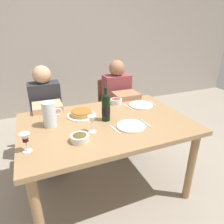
# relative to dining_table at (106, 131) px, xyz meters

# --- Properties ---
(ground_plane) EXTENTS (8.00, 8.00, 0.00)m
(ground_plane) POSITION_rel_dining_table_xyz_m (0.00, 0.00, -0.67)
(ground_plane) COLOR gray
(back_wall) EXTENTS (8.00, 0.10, 2.80)m
(back_wall) POSITION_rel_dining_table_xyz_m (0.00, 2.28, 0.73)
(back_wall) COLOR #A3998E
(back_wall) RESTS_ON ground
(dining_table) EXTENTS (1.50, 1.00, 0.76)m
(dining_table) POSITION_rel_dining_table_xyz_m (0.00, 0.00, 0.00)
(dining_table) COLOR #9E7A51
(dining_table) RESTS_ON ground
(wine_bottle) EXTENTS (0.08, 0.08, 0.31)m
(wine_bottle) POSITION_rel_dining_table_xyz_m (0.01, 0.03, 0.22)
(wine_bottle) COLOR black
(wine_bottle) RESTS_ON dining_table
(water_pitcher) EXTENTS (0.16, 0.11, 0.22)m
(water_pitcher) POSITION_rel_dining_table_xyz_m (-0.47, 0.11, 0.19)
(water_pitcher) COLOR silver
(water_pitcher) RESTS_ON dining_table
(baked_tart) EXTENTS (0.27, 0.27, 0.06)m
(baked_tart) POSITION_rel_dining_table_xyz_m (-0.17, 0.21, 0.12)
(baked_tart) COLOR silver
(baked_tart) RESTS_ON dining_table
(salad_bowl) EXTENTS (0.13, 0.13, 0.07)m
(salad_bowl) POSITION_rel_dining_table_xyz_m (0.26, 0.37, 0.13)
(salad_bowl) COLOR silver
(salad_bowl) RESTS_ON dining_table
(olive_bowl) EXTENTS (0.14, 0.14, 0.06)m
(olive_bowl) POSITION_rel_dining_table_xyz_m (-0.30, -0.23, 0.12)
(olive_bowl) COLOR silver
(olive_bowl) RESTS_ON dining_table
(wine_glass_left_diner) EXTENTS (0.07, 0.07, 0.14)m
(wine_glass_left_diner) POSITION_rel_dining_table_xyz_m (-0.17, -0.13, 0.19)
(wine_glass_left_diner) COLOR silver
(wine_glass_left_diner) RESTS_ON dining_table
(wine_glass_right_diner) EXTENTS (0.07, 0.07, 0.14)m
(wine_glass_right_diner) POSITION_rel_dining_table_xyz_m (-0.67, -0.22, 0.19)
(wine_glass_right_diner) COLOR silver
(wine_glass_right_diner) RESTS_ON dining_table
(dinner_plate_left_setting) EXTENTS (0.26, 0.26, 0.01)m
(dinner_plate_left_setting) POSITION_rel_dining_table_xyz_m (0.49, 0.22, 0.10)
(dinner_plate_left_setting) COLOR silver
(dinner_plate_left_setting) RESTS_ON dining_table
(dinner_plate_right_setting) EXTENTS (0.25, 0.25, 0.01)m
(dinner_plate_right_setting) POSITION_rel_dining_table_xyz_m (0.16, -0.17, 0.10)
(dinner_plate_right_setting) COLOR silver
(dinner_plate_right_setting) RESTS_ON dining_table
(fork_left_setting) EXTENTS (0.03, 0.16, 0.00)m
(fork_left_setting) POSITION_rel_dining_table_xyz_m (0.34, 0.22, 0.09)
(fork_left_setting) COLOR silver
(fork_left_setting) RESTS_ON dining_table
(knife_left_setting) EXTENTS (0.04, 0.18, 0.00)m
(knife_left_setting) POSITION_rel_dining_table_xyz_m (0.64, 0.22, 0.09)
(knife_left_setting) COLOR silver
(knife_left_setting) RESTS_ON dining_table
(knife_right_setting) EXTENTS (0.01, 0.18, 0.00)m
(knife_right_setting) POSITION_rel_dining_table_xyz_m (0.31, -0.17, 0.09)
(knife_right_setting) COLOR silver
(knife_right_setting) RESTS_ON dining_table
(spoon_right_setting) EXTENTS (0.03, 0.16, 0.00)m
(spoon_right_setting) POSITION_rel_dining_table_xyz_m (0.01, -0.17, 0.09)
(spoon_right_setting) COLOR silver
(spoon_right_setting) RESTS_ON dining_table
(chair_left) EXTENTS (0.41, 0.41, 0.87)m
(chair_left) POSITION_rel_dining_table_xyz_m (-0.45, 0.89, -0.17)
(chair_left) COLOR brown
(chair_left) RESTS_ON ground
(diner_left) EXTENTS (0.34, 0.50, 1.16)m
(diner_left) POSITION_rel_dining_table_xyz_m (-0.45, 0.66, -0.05)
(diner_left) COLOR #2D2D33
(diner_left) RESTS_ON ground
(chair_right) EXTENTS (0.40, 0.40, 0.87)m
(chair_right) POSITION_rel_dining_table_xyz_m (0.45, 0.91, -0.17)
(chair_right) COLOR brown
(chair_right) RESTS_ON ground
(diner_right) EXTENTS (0.34, 0.50, 1.16)m
(diner_right) POSITION_rel_dining_table_xyz_m (0.45, 0.67, -0.05)
(diner_right) COLOR #8E3D42
(diner_right) RESTS_ON ground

